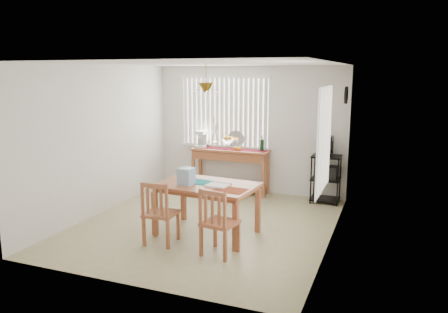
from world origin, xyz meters
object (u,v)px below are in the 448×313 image
at_px(wire_cart, 326,174).
at_px(dining_table, 207,190).
at_px(sideboard, 231,160).
at_px(cart_items, 327,146).
at_px(chair_left, 160,213).
at_px(chair_right, 218,223).

xyz_separation_m(wire_cart, dining_table, (-1.45, -2.37, 0.15)).
height_order(sideboard, wire_cart, wire_cart).
distance_m(wire_cart, cart_items, 0.54).
bearing_deg(chair_left, chair_right, -4.08).
height_order(dining_table, chair_right, chair_right).
height_order(sideboard, cart_items, cart_items).
distance_m(wire_cart, dining_table, 2.79).
bearing_deg(wire_cart, sideboard, 179.78).
bearing_deg(chair_left, wire_cart, 57.26).
bearing_deg(wire_cart, cart_items, 90.00).
distance_m(sideboard, chair_left, 3.01).
height_order(cart_items, dining_table, cart_items).
height_order(wire_cart, dining_table, wire_cart).
height_order(wire_cart, chair_left, chair_left).
bearing_deg(dining_table, sideboard, 101.79).
bearing_deg(chair_left, dining_table, 52.60).
relative_size(sideboard, wire_cart, 1.77).
bearing_deg(cart_items, dining_table, -121.33).
xyz_separation_m(wire_cart, chair_left, (-1.93, -2.99, -0.09)).
xyz_separation_m(sideboard, cart_items, (1.95, 0.00, 0.40)).
xyz_separation_m(cart_items, chair_left, (-1.93, -3.00, -0.63)).
bearing_deg(dining_table, wire_cart, 58.56).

